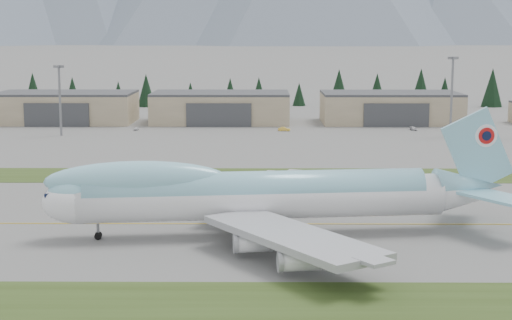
{
  "coord_description": "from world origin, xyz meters",
  "views": [
    {
      "loc": [
        -0.41,
        -126.92,
        31.39
      ],
      "look_at": [
        -1.5,
        17.27,
        8.0
      ],
      "focal_mm": 55.0,
      "sensor_mm": 36.0,
      "label": 1
    }
  ],
  "objects_px": {
    "service_vehicle_a": "(136,130)",
    "boeing_747_freighter": "(257,194)",
    "hangar_left": "(66,107)",
    "hangar_center": "(221,107)",
    "service_vehicle_c": "(413,130)",
    "hangar_right": "(390,107)",
    "service_vehicle_b": "(284,131)"
  },
  "relations": [
    {
      "from": "hangar_center",
      "to": "service_vehicle_a",
      "type": "distance_m",
      "value": 35.41
    },
    {
      "from": "hangar_right",
      "to": "service_vehicle_a",
      "type": "height_order",
      "value": "hangar_right"
    },
    {
      "from": "service_vehicle_b",
      "to": "service_vehicle_c",
      "type": "height_order",
      "value": "service_vehicle_b"
    },
    {
      "from": "boeing_747_freighter",
      "to": "hangar_left",
      "type": "distance_m",
      "value": 171.39
    },
    {
      "from": "boeing_747_freighter",
      "to": "hangar_center",
      "type": "bearing_deg",
      "value": 88.45
    },
    {
      "from": "hangar_left",
      "to": "hangar_center",
      "type": "bearing_deg",
      "value": 0.0
    },
    {
      "from": "hangar_right",
      "to": "service_vehicle_c",
      "type": "distance_m",
      "value": 23.2
    },
    {
      "from": "service_vehicle_b",
      "to": "service_vehicle_c",
      "type": "relative_size",
      "value": 1.02
    },
    {
      "from": "hangar_right",
      "to": "hangar_left",
      "type": "bearing_deg",
      "value": 180.0
    },
    {
      "from": "boeing_747_freighter",
      "to": "hangar_left",
      "type": "height_order",
      "value": "boeing_747_freighter"
    },
    {
      "from": "boeing_747_freighter",
      "to": "hangar_left",
      "type": "bearing_deg",
      "value": 107.09
    },
    {
      "from": "service_vehicle_a",
      "to": "boeing_747_freighter",
      "type": "bearing_deg",
      "value": -69.76
    },
    {
      "from": "service_vehicle_a",
      "to": "service_vehicle_b",
      "type": "bearing_deg",
      "value": 1.59
    },
    {
      "from": "hangar_left",
      "to": "service_vehicle_c",
      "type": "distance_m",
      "value": 121.33
    },
    {
      "from": "service_vehicle_b",
      "to": "service_vehicle_c",
      "type": "xyz_separation_m",
      "value": [
        42.35,
        2.24,
        0.0
      ]
    },
    {
      "from": "service_vehicle_b",
      "to": "hangar_left",
      "type": "bearing_deg",
      "value": 82.57
    },
    {
      "from": "hangar_center",
      "to": "service_vehicle_b",
      "type": "bearing_deg",
      "value": -48.23
    },
    {
      "from": "hangar_left",
      "to": "service_vehicle_a",
      "type": "bearing_deg",
      "value": -38.72
    },
    {
      "from": "hangar_left",
      "to": "service_vehicle_c",
      "type": "height_order",
      "value": "hangar_left"
    },
    {
      "from": "service_vehicle_a",
      "to": "service_vehicle_c",
      "type": "height_order",
      "value": "service_vehicle_c"
    },
    {
      "from": "hangar_center",
      "to": "service_vehicle_a",
      "type": "xyz_separation_m",
      "value": [
        -26.51,
        -22.84,
        -5.39
      ]
    },
    {
      "from": "hangar_right",
      "to": "service_vehicle_b",
      "type": "distance_m",
      "value": 45.65
    },
    {
      "from": "hangar_left",
      "to": "service_vehicle_c",
      "type": "relative_size",
      "value": 12.64
    },
    {
      "from": "service_vehicle_a",
      "to": "service_vehicle_b",
      "type": "xyz_separation_m",
      "value": [
        48.32,
        -1.58,
        0.0
      ]
    },
    {
      "from": "hangar_left",
      "to": "boeing_747_freighter",
      "type": "bearing_deg",
      "value": -66.29
    },
    {
      "from": "hangar_right",
      "to": "service_vehicle_c",
      "type": "relative_size",
      "value": 12.64
    },
    {
      "from": "hangar_left",
      "to": "hangar_right",
      "type": "bearing_deg",
      "value": 0.0
    },
    {
      "from": "hangar_right",
      "to": "service_vehicle_c",
      "type": "bearing_deg",
      "value": -79.37
    },
    {
      "from": "service_vehicle_b",
      "to": "service_vehicle_c",
      "type": "distance_m",
      "value": 42.41
    },
    {
      "from": "hangar_center",
      "to": "service_vehicle_b",
      "type": "relative_size",
      "value": 12.36
    },
    {
      "from": "service_vehicle_a",
      "to": "service_vehicle_b",
      "type": "height_order",
      "value": "service_vehicle_b"
    },
    {
      "from": "boeing_747_freighter",
      "to": "service_vehicle_b",
      "type": "height_order",
      "value": "boeing_747_freighter"
    }
  ]
}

